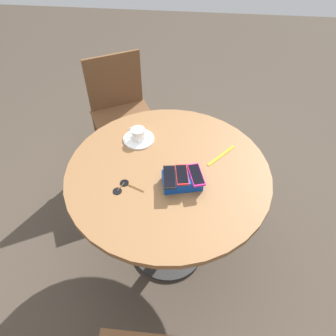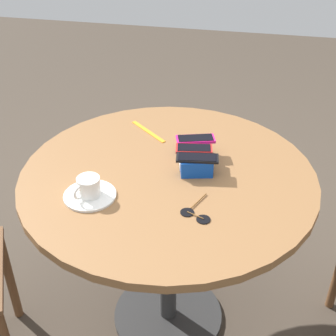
# 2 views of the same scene
# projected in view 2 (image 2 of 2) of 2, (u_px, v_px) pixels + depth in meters

# --- Properties ---
(ground_plane) EXTENTS (8.00, 8.00, 0.00)m
(ground_plane) POSITION_uv_depth(u_px,v_px,m) (168.00, 315.00, 2.02)
(ground_plane) COLOR #42382D
(round_table) EXTENTS (1.02, 1.02, 0.75)m
(round_table) POSITION_uv_depth(u_px,v_px,m) (168.00, 202.00, 1.68)
(round_table) COLOR #2D2D2D
(round_table) RESTS_ON ground_plane
(phone_box) EXTENTS (0.20, 0.15, 0.06)m
(phone_box) POSITION_uv_depth(u_px,v_px,m) (195.00, 157.00, 1.64)
(phone_box) COLOR #0F42AD
(phone_box) RESTS_ON round_table
(phone_magenta) EXTENTS (0.09, 0.15, 0.01)m
(phone_magenta) POSITION_uv_depth(u_px,v_px,m) (195.00, 139.00, 1.67)
(phone_magenta) COLOR #D11975
(phone_magenta) RESTS_ON phone_box
(phone_red) EXTENTS (0.08, 0.13, 0.01)m
(phone_red) POSITION_uv_depth(u_px,v_px,m) (194.00, 149.00, 1.62)
(phone_red) COLOR red
(phone_red) RESTS_ON phone_box
(phone_black) EXTENTS (0.07, 0.15, 0.01)m
(phone_black) POSITION_uv_depth(u_px,v_px,m) (197.00, 158.00, 1.57)
(phone_black) COLOR black
(phone_black) RESTS_ON phone_box
(saucer) EXTENTS (0.17, 0.17, 0.01)m
(saucer) POSITION_uv_depth(u_px,v_px,m) (90.00, 195.00, 1.49)
(saucer) COLOR white
(saucer) RESTS_ON round_table
(coffee_cup) EXTENTS (0.10, 0.07, 0.06)m
(coffee_cup) POSITION_uv_depth(u_px,v_px,m) (88.00, 186.00, 1.47)
(coffee_cup) COLOR white
(coffee_cup) RESTS_ON saucer
(lanyard_strap) EXTENTS (0.15, 0.17, 0.00)m
(lanyard_strap) POSITION_uv_depth(u_px,v_px,m) (148.00, 132.00, 1.84)
(lanyard_strap) COLOR orange
(lanyard_strap) RESTS_ON round_table
(sunglasses) EXTENTS (0.15, 0.10, 0.01)m
(sunglasses) POSITION_uv_depth(u_px,v_px,m) (196.00, 214.00, 1.42)
(sunglasses) COLOR black
(sunglasses) RESTS_ON round_table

